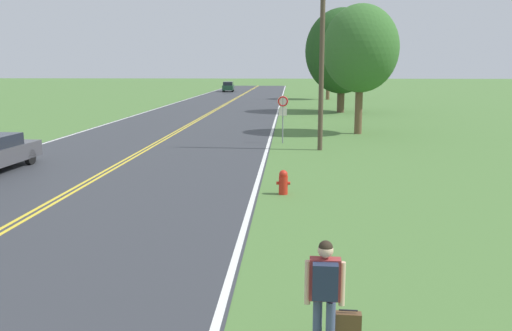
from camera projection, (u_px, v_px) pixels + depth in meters
name	position (u px, v px, depth m)	size (l,w,h in m)	color
hitchhiker_person	(325.00, 286.00, 7.68)	(0.58, 0.42, 1.70)	#475175
fire_hydrant	(283.00, 182.00, 17.66)	(0.46, 0.30, 0.80)	red
traffic_sign	(283.00, 108.00, 29.31)	(0.60, 0.10, 2.58)	gray
utility_pole_midground	(322.00, 55.00, 26.39)	(1.80, 0.24, 9.02)	brown
tree_left_verge	(342.00, 51.00, 49.03)	(6.67, 6.67, 9.39)	brown
tree_behind_sign	(361.00, 49.00, 32.98)	(4.64, 4.64, 7.89)	brown
tree_mid_treeline	(329.00, 51.00, 68.89)	(4.61, 4.61, 8.79)	brown
car_dark_green_suv_mid_near	(228.00, 86.00, 92.42)	(2.02, 4.74, 1.68)	black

